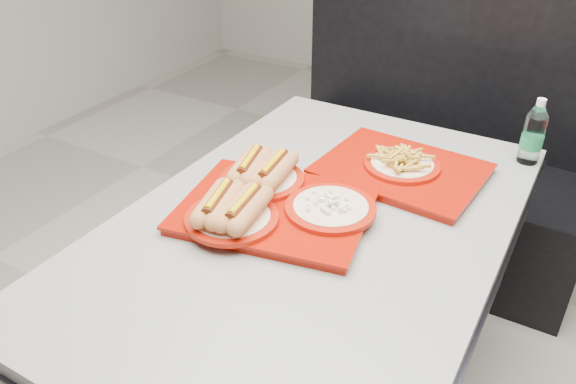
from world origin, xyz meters
The scene contains 5 objects.
diner_table centered at (0.00, 0.00, 0.58)m, with size 0.92×1.42×0.75m.
booth_bench centered at (0.00, 1.09, 0.40)m, with size 1.30×0.57×1.35m.
tray_near centered at (-0.12, -0.03, 0.79)m, with size 0.53×0.45×0.10m.
tray_far centered at (0.11, 0.33, 0.78)m, with size 0.47×0.38×0.09m.
water_bottle centered at (0.41, 0.59, 0.84)m, with size 0.06×0.06×0.20m.
Camera 1 is at (0.53, -1.05, 1.55)m, focal length 35.00 mm.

